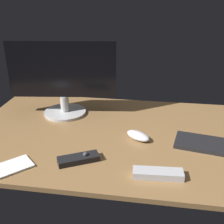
{
  "coord_description": "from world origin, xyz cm",
  "views": [
    {
      "loc": [
        13.22,
        -112.97,
        63.41
      ],
      "look_at": [
        -5.76,
        9.69,
        8.0
      ],
      "focal_mm": 45.22,
      "sensor_mm": 36.0,
      "label": 1
    }
  ],
  "objects_px": {
    "keyboard": "(219,146)",
    "notepad": "(13,166)",
    "computer_mouse": "(138,136)",
    "media_remote": "(79,159)",
    "tv_remote": "(158,174)",
    "monitor": "(63,77)"
  },
  "relations": [
    {
      "from": "computer_mouse",
      "to": "monitor",
      "type": "bearing_deg",
      "value": -172.76
    },
    {
      "from": "computer_mouse",
      "to": "tv_remote",
      "type": "xyz_separation_m",
      "value": [
        0.09,
        -0.26,
        -0.0
      ]
    },
    {
      "from": "computer_mouse",
      "to": "media_remote",
      "type": "height_order",
      "value": "media_remote"
    },
    {
      "from": "computer_mouse",
      "to": "media_remote",
      "type": "distance_m",
      "value": 0.3
    },
    {
      "from": "monitor",
      "to": "tv_remote",
      "type": "relative_size",
      "value": 3.02
    },
    {
      "from": "monitor",
      "to": "tv_remote",
      "type": "xyz_separation_m",
      "value": [
        0.49,
        -0.47,
        -0.19
      ]
    },
    {
      "from": "keyboard",
      "to": "media_remote",
      "type": "xyz_separation_m",
      "value": [
        -0.55,
        -0.19,
        0.0
      ]
    },
    {
      "from": "monitor",
      "to": "notepad",
      "type": "distance_m",
      "value": 0.54
    },
    {
      "from": "notepad",
      "to": "computer_mouse",
      "type": "bearing_deg",
      "value": 32.53
    },
    {
      "from": "media_remote",
      "to": "notepad",
      "type": "bearing_deg",
      "value": 169.99
    },
    {
      "from": "media_remote",
      "to": "tv_remote",
      "type": "distance_m",
      "value": 0.3
    },
    {
      "from": "keyboard",
      "to": "notepad",
      "type": "relative_size",
      "value": 2.74
    },
    {
      "from": "media_remote",
      "to": "monitor",
      "type": "bearing_deg",
      "value": 86.0
    },
    {
      "from": "monitor",
      "to": "tv_remote",
      "type": "distance_m",
      "value": 0.7
    },
    {
      "from": "keyboard",
      "to": "notepad",
      "type": "height_order",
      "value": "keyboard"
    },
    {
      "from": "tv_remote",
      "to": "notepad",
      "type": "distance_m",
      "value": 0.53
    },
    {
      "from": "monitor",
      "to": "media_remote",
      "type": "distance_m",
      "value": 0.5
    },
    {
      "from": "monitor",
      "to": "media_remote",
      "type": "relative_size",
      "value": 3.23
    },
    {
      "from": "keyboard",
      "to": "computer_mouse",
      "type": "bearing_deg",
      "value": -173.35
    },
    {
      "from": "keyboard",
      "to": "notepad",
      "type": "xyz_separation_m",
      "value": [
        -0.78,
        -0.26,
        -0.0
      ]
    },
    {
      "from": "computer_mouse",
      "to": "media_remote",
      "type": "relative_size",
      "value": 0.71
    },
    {
      "from": "computer_mouse",
      "to": "keyboard",
      "type": "bearing_deg",
      "value": 31.69
    }
  ]
}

